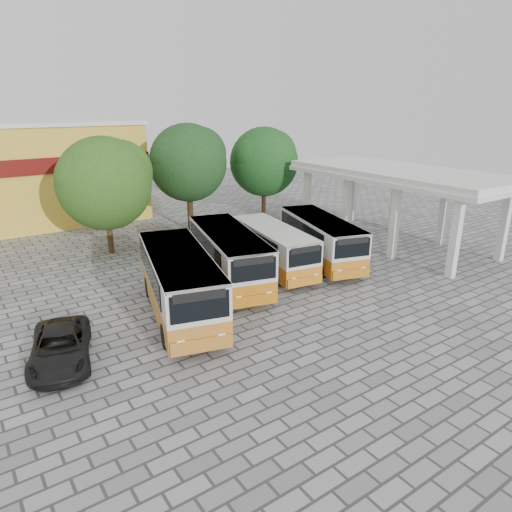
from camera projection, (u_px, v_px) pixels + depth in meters
ground at (322, 293)px, 24.62m from camera, size 90.00×90.00×0.00m
terminal_shelter at (398, 176)px, 31.80m from camera, size 6.80×15.80×5.40m
shophouse_block at (11, 174)px, 37.64m from camera, size 20.40×10.40×8.30m
bus_far_left at (180, 281)px, 21.46m from camera, size 4.80×9.21×3.14m
bus_centre_left at (229, 254)px, 25.42m from camera, size 4.62×8.90×3.04m
bus_centre_right at (274, 246)px, 27.48m from camera, size 3.49×7.78×2.69m
bus_far_right at (321, 237)px, 28.79m from camera, size 4.64×8.51×2.89m
tree_left at (105, 180)px, 29.69m from camera, size 6.40×6.10×7.79m
tree_middle at (189, 160)px, 34.92m from camera, size 6.25×5.95×8.33m
tree_right at (265, 159)px, 39.01m from camera, size 6.16×5.86×7.85m
parked_car at (60, 347)px, 17.92m from camera, size 3.39×5.16×1.32m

